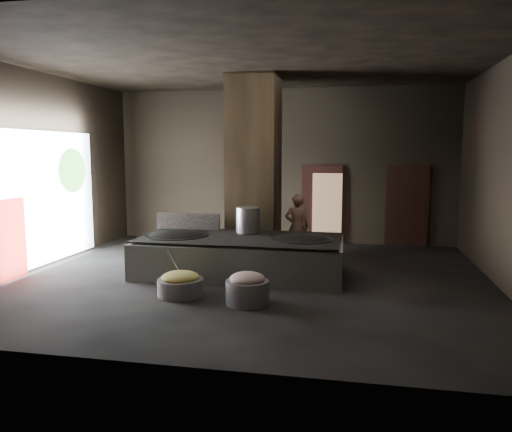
% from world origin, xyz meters
% --- Properties ---
extents(floor, '(10.00, 9.00, 0.10)m').
position_xyz_m(floor, '(0.00, 0.00, -0.05)').
color(floor, black).
rests_on(floor, ground).
extents(ceiling, '(10.00, 9.00, 0.10)m').
position_xyz_m(ceiling, '(0.00, 0.00, 4.55)').
color(ceiling, black).
rests_on(ceiling, back_wall).
extents(back_wall, '(10.00, 0.10, 4.50)m').
position_xyz_m(back_wall, '(0.00, 4.55, 2.25)').
color(back_wall, black).
rests_on(back_wall, ground).
extents(front_wall, '(10.00, 0.10, 4.50)m').
position_xyz_m(front_wall, '(0.00, -4.55, 2.25)').
color(front_wall, black).
rests_on(front_wall, ground).
extents(left_wall, '(0.10, 9.00, 4.50)m').
position_xyz_m(left_wall, '(-5.05, 0.00, 2.25)').
color(left_wall, black).
rests_on(left_wall, ground).
extents(right_wall, '(0.10, 9.00, 4.50)m').
position_xyz_m(right_wall, '(5.05, 0.00, 2.25)').
color(right_wall, black).
rests_on(right_wall, ground).
extents(pillar, '(1.20, 1.20, 4.50)m').
position_xyz_m(pillar, '(-0.30, 1.90, 2.25)').
color(pillar, black).
rests_on(pillar, ground).
extents(hearth_platform, '(4.47, 2.22, 0.77)m').
position_xyz_m(hearth_platform, '(-0.27, 0.27, 0.38)').
color(hearth_platform, '#A7B6A4').
rests_on(hearth_platform, ground).
extents(platform_cap, '(4.32, 2.08, 0.03)m').
position_xyz_m(platform_cap, '(-0.27, 0.27, 0.82)').
color(platform_cap, black).
rests_on(platform_cap, hearth_platform).
extents(wok_left, '(1.39, 1.39, 0.38)m').
position_xyz_m(wok_left, '(-1.72, 0.22, 0.75)').
color(wok_left, black).
rests_on(wok_left, hearth_platform).
extents(wok_left_rim, '(1.42, 1.42, 0.05)m').
position_xyz_m(wok_left_rim, '(-1.72, 0.22, 0.82)').
color(wok_left_rim, black).
rests_on(wok_left_rim, hearth_platform).
extents(wok_right, '(1.30, 1.30, 0.37)m').
position_xyz_m(wok_right, '(1.08, 0.32, 0.75)').
color(wok_right, black).
rests_on(wok_right, hearth_platform).
extents(wok_right_rim, '(1.33, 1.33, 0.05)m').
position_xyz_m(wok_right_rim, '(1.08, 0.32, 0.82)').
color(wok_right_rim, black).
rests_on(wok_right_rim, hearth_platform).
extents(stock_pot, '(0.54, 0.54, 0.58)m').
position_xyz_m(stock_pot, '(-0.22, 0.82, 1.13)').
color(stock_pot, '#9DA0A4').
rests_on(stock_pot, hearth_platform).
extents(splash_guard, '(1.54, 0.10, 0.38)m').
position_xyz_m(splash_guard, '(-1.72, 1.02, 1.03)').
color(splash_guard, black).
rests_on(splash_guard, hearth_platform).
extents(cook, '(0.66, 0.49, 1.63)m').
position_xyz_m(cook, '(0.76, 2.07, 0.81)').
color(cook, '#9A6C4E').
rests_on(cook, ground).
extents(veg_basin, '(1.08, 1.08, 0.32)m').
position_xyz_m(veg_basin, '(-0.99, -1.53, 0.16)').
color(veg_basin, gray).
rests_on(veg_basin, ground).
extents(veg_fill, '(0.70, 0.70, 0.22)m').
position_xyz_m(veg_fill, '(-0.99, -1.53, 0.35)').
color(veg_fill, '#87A550').
rests_on(veg_fill, veg_basin).
extents(ladle, '(0.25, 0.27, 0.61)m').
position_xyz_m(ladle, '(-1.14, -1.38, 0.55)').
color(ladle, '#9DA0A4').
rests_on(ladle, veg_basin).
extents(meat_basin, '(1.02, 1.02, 0.42)m').
position_xyz_m(meat_basin, '(0.35, -1.79, 0.21)').
color(meat_basin, gray).
rests_on(meat_basin, ground).
extents(meat_fill, '(0.64, 0.64, 0.24)m').
position_xyz_m(meat_fill, '(0.35, -1.79, 0.45)').
color(meat_fill, '#A76964').
rests_on(meat_fill, meat_basin).
extents(doorway_near, '(1.18, 0.08, 2.38)m').
position_xyz_m(doorway_near, '(1.20, 4.45, 1.10)').
color(doorway_near, black).
rests_on(doorway_near, ground).
extents(doorway_near_glow, '(0.85, 0.04, 2.01)m').
position_xyz_m(doorway_near_glow, '(1.36, 4.37, 1.05)').
color(doorway_near_glow, '#8C6647').
rests_on(doorway_near_glow, ground).
extents(doorway_far, '(1.18, 0.08, 2.38)m').
position_xyz_m(doorway_far, '(3.60, 4.45, 1.10)').
color(doorway_far, black).
rests_on(doorway_far, ground).
extents(doorway_far_glow, '(0.76, 0.04, 1.80)m').
position_xyz_m(doorway_far_glow, '(3.61, 4.68, 1.05)').
color(doorway_far_glow, '#8C6647').
rests_on(doorway_far_glow, ground).
extents(left_opening, '(0.04, 4.20, 3.10)m').
position_xyz_m(left_opening, '(-4.95, 0.20, 1.60)').
color(left_opening, white).
rests_on(left_opening, ground).
extents(pavilion_sliver, '(0.05, 0.90, 1.70)m').
position_xyz_m(pavilion_sliver, '(-4.88, -1.10, 0.85)').
color(pavilion_sliver, maroon).
rests_on(pavilion_sliver, ground).
extents(tree_silhouette, '(0.28, 1.10, 1.10)m').
position_xyz_m(tree_silhouette, '(-4.85, 1.30, 2.20)').
color(tree_silhouette, '#194714').
rests_on(tree_silhouette, left_opening).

